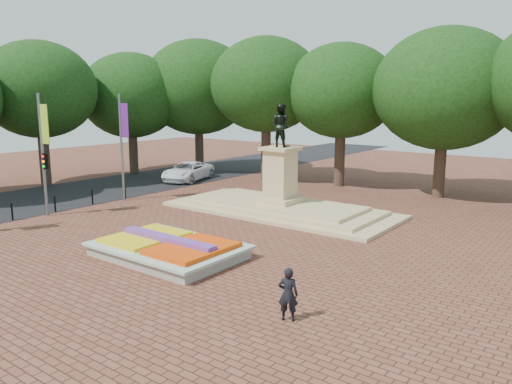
% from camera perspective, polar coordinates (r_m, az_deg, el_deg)
% --- Properties ---
extents(ground, '(90.00, 90.00, 0.00)m').
position_cam_1_polar(ground, '(24.08, -8.12, -5.68)').
color(ground, brown).
rests_on(ground, ground).
extents(asphalt_street, '(9.00, 90.00, 0.02)m').
position_cam_1_polar(asphalt_street, '(38.55, -18.67, 0.11)').
color(asphalt_street, black).
rests_on(asphalt_street, ground).
extents(flower_bed, '(6.30, 4.30, 0.91)m').
position_cam_1_polar(flower_bed, '(21.94, -9.96, -6.35)').
color(flower_bed, gray).
rests_on(flower_bed, ground).
extents(monument, '(14.00, 6.00, 6.40)m').
position_cam_1_polar(monument, '(29.86, 2.76, -0.61)').
color(monument, tan).
rests_on(monument, ground).
extents(tree_row_back, '(44.80, 8.80, 10.43)m').
position_cam_1_polar(tree_row_back, '(37.00, 14.85, 10.28)').
color(tree_row_back, '#34241C').
rests_on(tree_row_back, ground).
extents(tree_row_street, '(8.40, 25.40, 9.98)m').
position_cam_1_polar(tree_row_street, '(41.59, -23.15, 9.41)').
color(tree_row_street, '#34241C').
rests_on(tree_row_street, ground).
extents(banner_poles, '(0.88, 11.17, 7.00)m').
position_cam_1_polar(banner_poles, '(30.58, -23.61, 4.44)').
color(banner_poles, slate).
rests_on(banner_poles, ground).
extents(bollard_row, '(0.12, 13.12, 0.98)m').
position_cam_1_polar(bollard_row, '(31.53, -24.02, -1.60)').
color(bollard_row, black).
rests_on(bollard_row, ground).
extents(van, '(3.87, 5.91, 1.51)m').
position_cam_1_polar(van, '(41.49, -7.80, 2.36)').
color(van, white).
rests_on(van, ground).
extents(pedestrian, '(0.74, 0.64, 1.70)m').
position_cam_1_polar(pedestrian, '(15.62, 3.68, -11.57)').
color(pedestrian, black).
rests_on(pedestrian, ground).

